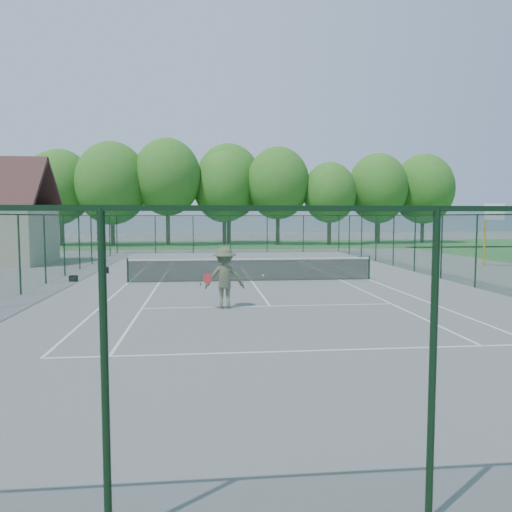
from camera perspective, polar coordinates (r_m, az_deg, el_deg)
The scene contains 10 objects.
ground at distance 22.67m, azimuth -0.52°, elevation -2.88°, with size 140.00×140.00×0.00m, color gray.
grass_far at distance 52.50m, azimuth -3.62°, elevation 1.34°, with size 80.00×16.00×0.01m, color #387F35.
court_lines at distance 22.67m, azimuth -0.52°, elevation -2.87°, with size 11.05×23.85×0.01m.
tennis_net at distance 22.60m, azimuth -0.53°, elevation -1.43°, with size 11.08×0.08×1.10m.
fence_enclosure at distance 22.52m, azimuth -0.53°, elevation 1.06°, with size 18.05×36.05×3.02m.
tree_line_far at distance 52.51m, azimuth -3.66°, elevation 7.88°, with size 39.40×6.40×9.70m.
basketball_goal at distance 31.78m, azimuth 25.18°, elevation 3.46°, with size 1.20×1.43×3.65m.
sports_bag_a at distance 23.97m, azimuth -20.14°, elevation -2.42°, with size 0.34×0.20×0.27m, color black.
sports_bag_b at distance 26.86m, azimuth -16.95°, elevation -1.57°, with size 0.41×0.25×0.32m, color black.
tennis_player at distance 15.95m, azimuth -3.62°, elevation -2.50°, with size 2.18×0.81×1.95m.
Camera 1 is at (-2.12, -22.38, 2.93)m, focal length 35.00 mm.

